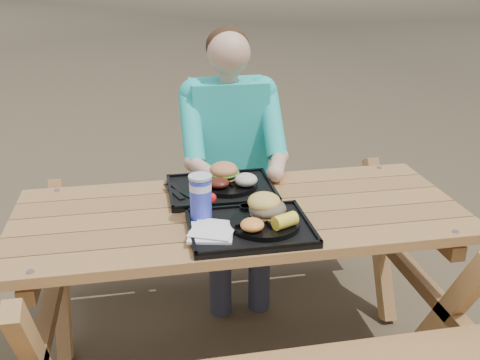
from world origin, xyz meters
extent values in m
plane|color=#999999|center=(0.00, 0.00, 0.00)|extent=(60.00, 60.00, 0.00)
cube|color=black|center=(0.00, -0.19, 0.76)|extent=(0.45, 0.35, 0.02)
cube|color=black|center=(-0.05, 0.19, 0.76)|extent=(0.45, 0.35, 0.02)
cylinder|color=black|center=(0.06, -0.19, 0.78)|extent=(0.26, 0.26, 0.02)
cylinder|color=black|center=(-0.02, 0.20, 0.78)|extent=(0.26, 0.26, 0.02)
cube|color=white|center=(-0.15, -0.22, 0.78)|extent=(0.19, 0.19, 0.02)
cylinder|color=#1B2BD1|center=(-0.17, -0.09, 0.85)|extent=(0.08, 0.08, 0.17)
cylinder|color=black|center=(0.01, -0.07, 0.79)|extent=(0.05, 0.05, 0.03)
cylinder|color=gold|center=(0.07, -0.06, 0.79)|extent=(0.05, 0.05, 0.03)
ellipsoid|color=#FF9E43|center=(0.00, -0.25, 0.81)|extent=(0.09, 0.09, 0.04)
cube|color=black|center=(-0.23, 0.19, 0.77)|extent=(0.11, 0.18, 0.01)
ellipsoid|color=#4C180F|center=(-0.06, 0.15, 0.81)|extent=(0.09, 0.09, 0.04)
ellipsoid|color=beige|center=(0.05, 0.15, 0.82)|extent=(0.10, 0.10, 0.05)
camera|label=1|loc=(-0.36, -1.91, 1.68)|focal=40.00mm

